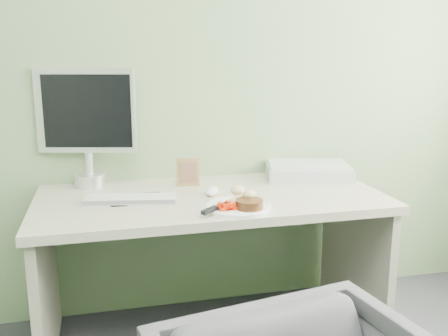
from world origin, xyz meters
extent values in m
plane|color=#667F59|center=(0.00, 2.00, 1.35)|extent=(3.50, 0.00, 3.50)
cube|color=beige|center=(0.00, 1.62, 0.71)|extent=(1.60, 0.75, 0.04)
cube|color=gray|center=(-0.76, 1.62, 0.34)|extent=(0.04, 0.70, 0.69)
cube|color=gray|center=(0.76, 1.62, 0.34)|extent=(0.04, 0.70, 0.69)
cylinder|color=white|center=(0.07, 1.39, 0.74)|extent=(0.28, 0.28, 0.01)
cylinder|color=black|center=(0.10, 1.34, 0.76)|extent=(0.15, 0.15, 0.04)
ellipsoid|color=tan|center=(0.09, 1.43, 0.78)|extent=(0.14, 0.12, 0.06)
cube|color=red|center=(0.01, 1.35, 0.77)|extent=(0.07, 0.06, 0.04)
cube|color=silver|center=(0.02, 1.40, 0.75)|extent=(0.12, 0.11, 0.01)
cube|color=black|center=(-0.07, 1.32, 0.76)|extent=(0.08, 0.08, 0.02)
cube|color=black|center=(-0.34, 1.64, 0.73)|extent=(0.23, 0.21, 0.00)
cube|color=white|center=(-0.37, 1.61, 0.75)|extent=(0.42, 0.19, 0.02)
ellipsoid|color=white|center=(0.00, 1.63, 0.75)|extent=(0.10, 0.13, 0.04)
cube|color=olive|center=(-0.08, 1.81, 0.80)|extent=(0.11, 0.02, 0.14)
cylinder|color=white|center=(-0.05, 1.87, 0.75)|extent=(0.02, 0.02, 0.05)
cone|color=#8CC3E0|center=(-0.05, 1.87, 0.79)|extent=(0.02, 0.02, 0.02)
cube|color=silver|center=(0.57, 1.83, 0.76)|extent=(0.49, 0.38, 0.07)
cylinder|color=silver|center=(-0.55, 1.92, 0.76)|extent=(0.15, 0.15, 0.06)
cylinder|color=silver|center=(-0.55, 1.92, 0.85)|extent=(0.04, 0.04, 0.11)
cube|color=silver|center=(-0.55, 1.95, 1.10)|extent=(0.48, 0.16, 0.40)
cube|color=black|center=(-0.55, 1.92, 1.10)|extent=(0.42, 0.11, 0.35)
camera|label=1|loc=(-0.47, -0.56, 1.37)|focal=40.00mm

